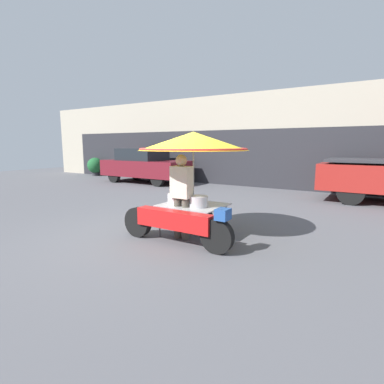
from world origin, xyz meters
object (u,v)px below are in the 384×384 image
at_px(vendor_person, 181,192).
at_px(parked_car, 145,165).
at_px(vendor_motorcycle_cart, 192,154).
at_px(potted_plant, 95,166).

bearing_deg(vendor_person, parked_car, 135.56).
xyz_separation_m(vendor_motorcycle_cart, vendor_person, (-0.08, -0.23, -0.70)).
distance_m(vendor_motorcycle_cart, potted_plant, 12.89).
relative_size(vendor_motorcycle_cart, vendor_person, 1.45).
xyz_separation_m(vendor_motorcycle_cart, potted_plant, (-10.90, 6.81, -1.01)).
distance_m(vendor_motorcycle_cart, vendor_person, 0.74).
distance_m(vendor_person, parked_car, 8.79).
xyz_separation_m(vendor_person, potted_plant, (-10.82, 7.04, -0.31)).
height_order(vendor_person, parked_car, parked_car).
bearing_deg(parked_car, potted_plant, 169.00).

